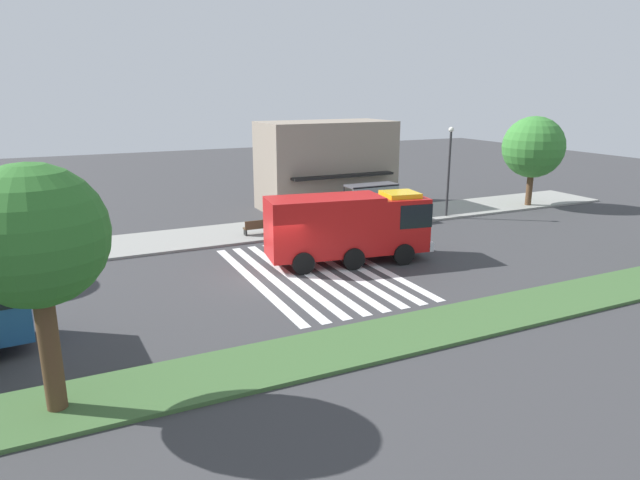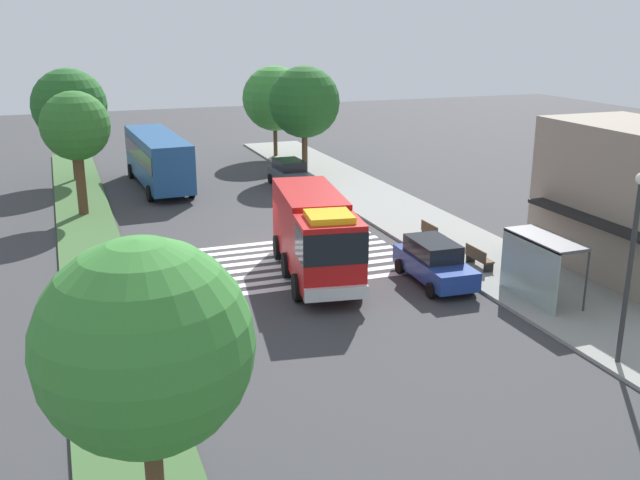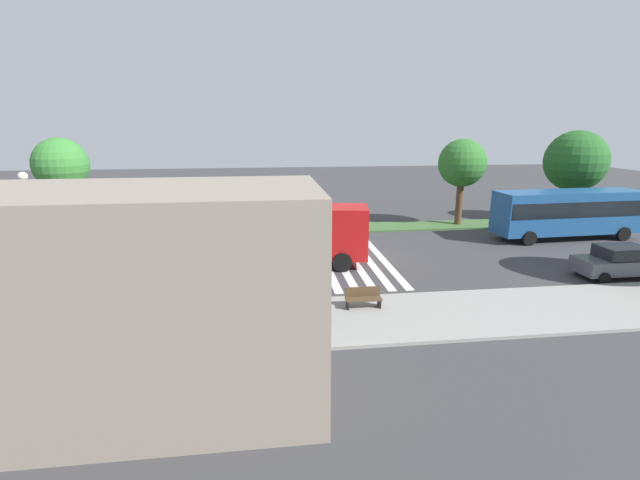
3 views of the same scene
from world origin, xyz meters
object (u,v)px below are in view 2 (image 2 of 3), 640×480
object	(u,v)px
parked_car_west	(290,173)
bench_west_of_shelter	(432,232)
sidewalk_tree_west	(304,102)
median_tree_west	(75,127)
bus_stop_shelter	(537,256)
median_tree_center	(145,347)
parked_car_mid	(434,262)
median_tree_far_west	(69,106)
bench_near_shelter	(478,257)
transit_bus	(158,156)
sidewalk_tree_far_west	(275,98)
street_lamp	(632,254)
fire_truck	(316,233)

from	to	relation	value
parked_car_west	bench_west_of_shelter	size ratio (longest dim) A/B	2.72
sidewalk_tree_west	median_tree_west	xyz separation A→B (m)	(6.53, -15.42, -0.09)
bus_stop_shelter	bench_west_of_shelter	size ratio (longest dim) A/B	2.19
median_tree_center	parked_car_mid	bearing A→B (deg)	135.68
median_tree_far_west	bench_near_shelter	bearing A→B (deg)	31.99
bench_west_of_shelter	median_tree_far_west	size ratio (longest dim) A/B	0.21
parked_car_west	bench_near_shelter	world-z (taller)	parked_car_west
transit_bus	median_tree_far_west	size ratio (longest dim) A/B	1.43
sidewalk_tree_far_west	bench_west_of_shelter	bearing A→B (deg)	0.92
transit_bus	median_tree_center	distance (m)	36.20
bench_west_of_shelter	bench_near_shelter	bearing A→B (deg)	0.00
parked_car_west	street_lamp	distance (m)	28.45
parked_car_west	median_tree_far_west	bearing A→B (deg)	-117.23
bench_near_shelter	bench_west_of_shelter	world-z (taller)	same
median_tree_far_west	parked_car_mid	bearing A→B (deg)	26.93
bench_near_shelter	sidewalk_tree_west	world-z (taller)	sidewalk_tree_west
fire_truck	parked_car_mid	world-z (taller)	fire_truck
parked_car_west	sidewalk_tree_far_west	distance (m)	11.41
fire_truck	transit_bus	world-z (taller)	fire_truck
parked_car_mid	transit_bus	bearing A→B (deg)	-157.39
fire_truck	median_tree_west	distance (m)	16.89
fire_truck	bench_near_shelter	world-z (taller)	fire_truck
transit_bus	parked_car_mid	bearing A→B (deg)	-162.34
parked_car_mid	bus_stop_shelter	bearing A→B (deg)	40.43
fire_truck	bus_stop_shelter	bearing A→B (deg)	60.85
street_lamp	median_tree_center	xyz separation A→B (m)	(4.76, -15.02, 1.50)
parked_car_mid	street_lamp	size ratio (longest dim) A/B	0.77
sidewalk_tree_far_west	fire_truck	bearing A→B (deg)	-13.44
transit_bus	bench_near_shelter	world-z (taller)	transit_bus
median_tree_west	median_tree_far_west	bearing A→B (deg)	-180.00
fire_truck	transit_bus	bearing A→B (deg)	-160.63
street_lamp	sidewalk_tree_far_west	world-z (taller)	sidewalk_tree_far_west
parked_car_mid	median_tree_west	distance (m)	21.38
parked_car_mid	transit_bus	distance (m)	23.65
parked_car_mid	street_lamp	bearing A→B (deg)	13.94
bench_west_of_shelter	sidewalk_tree_west	xyz separation A→B (m)	(-17.94, -0.40, 4.52)
median_tree_center	parked_car_west	bearing A→B (deg)	158.17
median_tree_far_west	median_tree_west	world-z (taller)	median_tree_far_west
median_tree_far_west	median_tree_center	size ratio (longest dim) A/B	1.06
bus_stop_shelter	street_lamp	bearing A→B (deg)	-8.24
parked_car_west	median_tree_west	distance (m)	14.21
bench_west_of_shelter	median_tree_west	bearing A→B (deg)	-125.79
transit_bus	sidewalk_tree_west	bearing A→B (deg)	-88.92
parked_car_west	median_tree_center	xyz separation A→B (m)	(33.01, -13.22, 4.36)
bus_stop_shelter	transit_bus	bearing A→B (deg)	-157.09
transit_bus	bench_west_of_shelter	bearing A→B (deg)	-150.64
transit_bus	bench_near_shelter	distance (m)	24.06
parked_car_west	sidewalk_tree_west	bearing A→B (deg)	145.89
bus_stop_shelter	median_tree_center	size ratio (longest dim) A/B	0.50
parked_car_mid	median_tree_far_west	size ratio (longest dim) A/B	0.63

